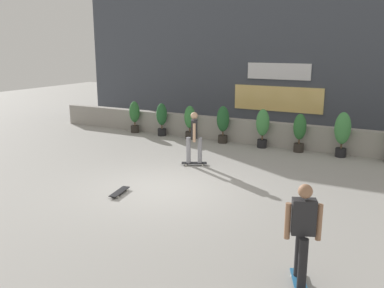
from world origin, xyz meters
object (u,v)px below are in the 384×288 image
potted_plant_1 (162,117)px  potted_plant_6 (342,131)px  potted_plant_2 (190,120)px  potted_plant_5 (300,130)px  potted_plant_3 (223,122)px  potted_plant_4 (263,126)px  skater_by_wall_left (194,136)px  skateboard_near_camera (119,192)px  potted_plant_0 (135,115)px  skater_mid_plaza (303,231)px

potted_plant_1 → potted_plant_6: potted_plant_6 is taller
potted_plant_2 → potted_plant_5: 4.41m
potted_plant_3 → potted_plant_4: same height
skater_by_wall_left → skateboard_near_camera: bearing=-98.0°
potted_plant_6 → potted_plant_1: bearing=180.0°
potted_plant_0 → skater_by_wall_left: skater_by_wall_left is taller
potted_plant_3 → potted_plant_5: potted_plant_3 is taller
potted_plant_1 → skater_mid_plaza: (7.88, -8.44, 0.17)m
potted_plant_3 → potted_plant_5: (2.96, -0.00, -0.05)m
potted_plant_5 → potted_plant_4: bearing=180.0°
skater_by_wall_left → skateboard_near_camera: 3.38m
potted_plant_2 → potted_plant_4: 3.05m
skater_by_wall_left → potted_plant_4: bearing=70.5°
potted_plant_2 → skateboard_near_camera: size_ratio=1.65×
potted_plant_5 → skateboard_near_camera: bearing=-114.6°
potted_plant_2 → potted_plant_3: (1.46, 0.00, 0.06)m
potted_plant_1 → potted_plant_6: 7.18m
potted_plant_5 → skater_mid_plaza: size_ratio=0.81×
potted_plant_0 → skater_mid_plaza: bearing=-42.4°
skater_mid_plaza → potted_plant_2: bearing=127.8°
skater_mid_plaza → potted_plant_3: bearing=121.1°
potted_plant_5 → skater_by_wall_left: (-2.51, -3.23, 0.16)m
potted_plant_4 → skater_by_wall_left: skater_by_wall_left is taller
skater_mid_plaza → skater_by_wall_left: size_ratio=1.00×
potted_plant_3 → skater_mid_plaza: skater_mid_plaza is taller
potted_plant_2 → potted_plant_6: bearing=-0.0°
skateboard_near_camera → potted_plant_4: bearing=76.1°
skater_by_wall_left → skater_mid_plaza: bearing=-48.4°
potted_plant_0 → skater_mid_plaza: size_ratio=0.80×
potted_plant_4 → skater_by_wall_left: size_ratio=0.85×
potted_plant_1 → potted_plant_2: (1.33, 0.00, -0.01)m
potted_plant_6 → skater_by_wall_left: bearing=-140.7°
potted_plant_2 → potted_plant_4: (3.05, -0.00, 0.06)m
skateboard_near_camera → potted_plant_1: bearing=113.3°
potted_plant_6 → potted_plant_5: bearing=180.0°
potted_plant_5 → potted_plant_2: bearing=180.0°
potted_plant_1 → skater_mid_plaza: bearing=-47.0°
potted_plant_3 → potted_plant_6: potted_plant_6 is taller
potted_plant_6 → potted_plant_2: bearing=180.0°
potted_plant_0 → potted_plant_6: bearing=-0.0°
potted_plant_4 → potted_plant_3: bearing=180.0°
potted_plant_1 → potted_plant_2: potted_plant_1 is taller
potted_plant_2 → skater_mid_plaza: size_ratio=0.80×
potted_plant_0 → potted_plant_5: size_ratio=0.99×
potted_plant_1 → skater_by_wall_left: size_ratio=0.80×
potted_plant_5 → skater_mid_plaza: bearing=-75.8°
potted_plant_3 → skateboard_near_camera: (-0.00, -6.46, -0.77)m
skater_by_wall_left → potted_plant_1: bearing=135.1°
potted_plant_5 → skater_mid_plaza: skater_mid_plaza is taller
potted_plant_4 → potted_plant_6: size_ratio=0.93×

